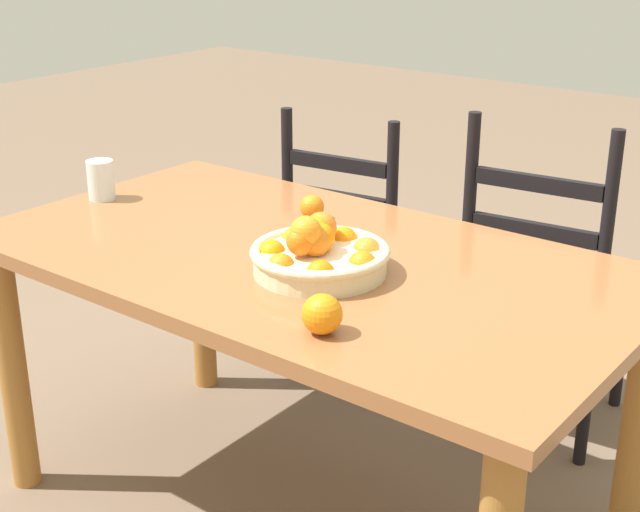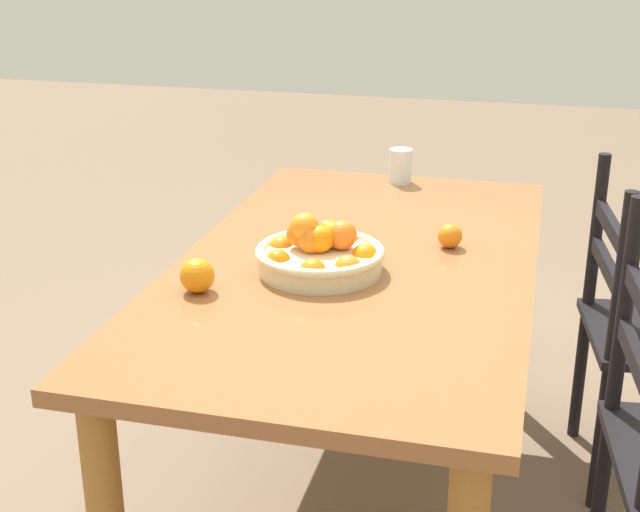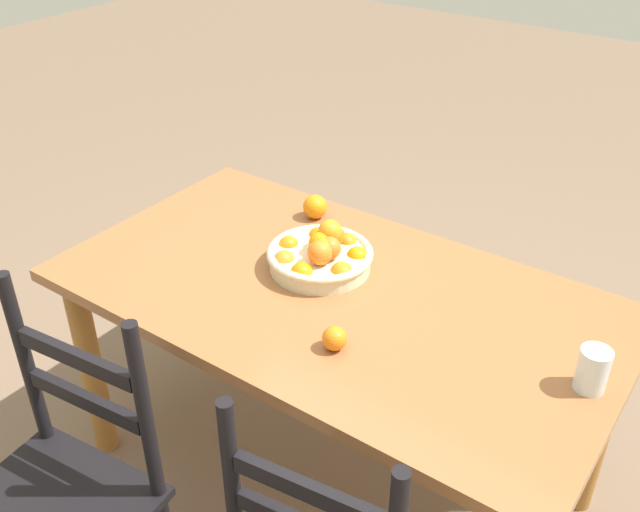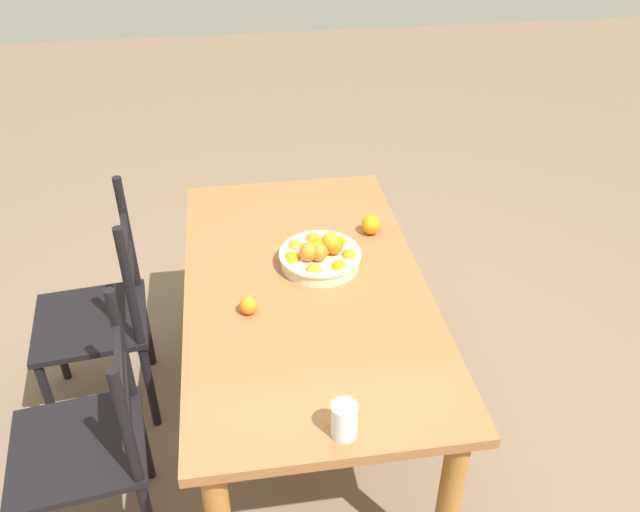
{
  "view_description": "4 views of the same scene",
  "coord_description": "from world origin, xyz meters",
  "px_view_note": "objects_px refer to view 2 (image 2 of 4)",
  "views": [
    {
      "loc": [
        1.26,
        -1.56,
        1.52
      ],
      "look_at": [
        0.1,
        -0.07,
        0.79
      ],
      "focal_mm": 51.24,
      "sensor_mm": 36.0,
      "label": 1
    },
    {
      "loc": [
        2.05,
        0.43,
        1.55
      ],
      "look_at": [
        0.1,
        -0.07,
        0.79
      ],
      "focal_mm": 50.23,
      "sensor_mm": 36.0,
      "label": 2
    },
    {
      "loc": [
        -0.93,
        1.38,
        1.9
      ],
      "look_at": [
        0.1,
        -0.07,
        0.79
      ],
      "focal_mm": 40.21,
      "sensor_mm": 36.0,
      "label": 3
    },
    {
      "loc": [
        -1.89,
        0.23,
        2.16
      ],
      "look_at": [
        0.1,
        -0.07,
        0.79
      ],
      "focal_mm": 36.45,
      "sensor_mm": 36.0,
      "label": 4
    }
  ],
  "objects_px": {
    "orange_loose_0": "(197,276)",
    "orange_loose_1": "(450,236)",
    "fruit_bowl": "(320,253)",
    "drinking_glass": "(400,166)",
    "dining_table": "(357,298)"
  },
  "relations": [
    {
      "from": "dining_table",
      "to": "drinking_glass",
      "type": "bearing_deg",
      "value": -178.94
    },
    {
      "from": "fruit_bowl",
      "to": "orange_loose_1",
      "type": "xyz_separation_m",
      "value": [
        -0.24,
        0.28,
        -0.01
      ]
    },
    {
      "from": "fruit_bowl",
      "to": "orange_loose_1",
      "type": "distance_m",
      "value": 0.37
    },
    {
      "from": "dining_table",
      "to": "orange_loose_0",
      "type": "height_order",
      "value": "orange_loose_0"
    },
    {
      "from": "orange_loose_0",
      "to": "drinking_glass",
      "type": "xyz_separation_m",
      "value": [
        -1.0,
        0.3,
        0.02
      ]
    },
    {
      "from": "fruit_bowl",
      "to": "drinking_glass",
      "type": "bearing_deg",
      "value": 175.96
    },
    {
      "from": "dining_table",
      "to": "orange_loose_0",
      "type": "distance_m",
      "value": 0.45
    },
    {
      "from": "dining_table",
      "to": "drinking_glass",
      "type": "distance_m",
      "value": 0.73
    },
    {
      "from": "fruit_bowl",
      "to": "orange_loose_0",
      "type": "relative_size",
      "value": 3.93
    },
    {
      "from": "orange_loose_0",
      "to": "fruit_bowl",
      "type": "bearing_deg",
      "value": 128.93
    },
    {
      "from": "fruit_bowl",
      "to": "orange_loose_1",
      "type": "bearing_deg",
      "value": 130.58
    },
    {
      "from": "fruit_bowl",
      "to": "orange_loose_1",
      "type": "height_order",
      "value": "fruit_bowl"
    },
    {
      "from": "drinking_glass",
      "to": "orange_loose_1",
      "type": "bearing_deg",
      "value": 21.76
    },
    {
      "from": "fruit_bowl",
      "to": "drinking_glass",
      "type": "xyz_separation_m",
      "value": [
        -0.81,
        0.06,
        0.01
      ]
    },
    {
      "from": "orange_loose_0",
      "to": "orange_loose_1",
      "type": "height_order",
      "value": "orange_loose_0"
    }
  ]
}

